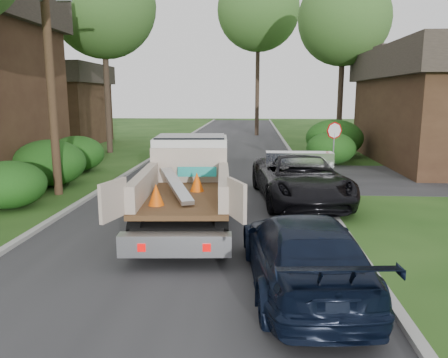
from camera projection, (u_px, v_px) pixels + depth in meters
name	position (u px, v px, depth m)	size (l,w,h in m)	color
ground	(185.00, 242.00, 10.91)	(120.00, 120.00, 0.00)	#1C4012
road	(217.00, 172.00, 20.71)	(8.00, 90.00, 0.02)	#28282B
curb_left	(133.00, 170.00, 20.96)	(0.20, 90.00, 0.12)	#9E9E99
curb_right	(305.00, 172.00, 20.43)	(0.20, 90.00, 0.12)	#9E9E99
stop_sign	(334.00, 138.00, 19.05)	(0.71, 0.32, 2.48)	slate
utility_pole	(49.00, 49.00, 15.17)	(2.42, 1.25, 10.00)	#382619
house_left_far	(51.00, 103.00, 32.77)	(7.56, 7.56, 6.00)	#372216
hedge_left_a	(9.00, 185.00, 14.11)	(2.34, 2.34, 1.53)	#0E3C11
hedge_left_b	(49.00, 163.00, 17.52)	(2.86, 2.86, 1.87)	#0E3C11
hedge_left_c	(77.00, 154.00, 20.99)	(2.60, 2.60, 1.70)	#0E3C11
hedge_right_a	(331.00, 148.00, 23.11)	(2.60, 2.60, 1.70)	#0E3C11
hedge_right_b	(334.00, 138.00, 25.96)	(3.38, 3.38, 2.21)	#0E3C11
tree_left_far	(103.00, 5.00, 26.37)	(6.40, 6.40, 12.20)	#2D2119
tree_right_far	(344.00, 19.00, 28.43)	(6.00, 6.00, 11.50)	#2D2119
tree_center_far	(258.00, 10.00, 38.11)	(7.20, 7.20, 14.60)	#2D2119
flatbed_truck	(189.00, 176.00, 12.70)	(3.02, 6.41, 2.37)	black
black_pickup	(300.00, 178.00, 14.95)	(2.70, 5.86, 1.63)	black
navy_suv	(303.00, 252.00, 8.15)	(2.00, 4.92, 1.43)	black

